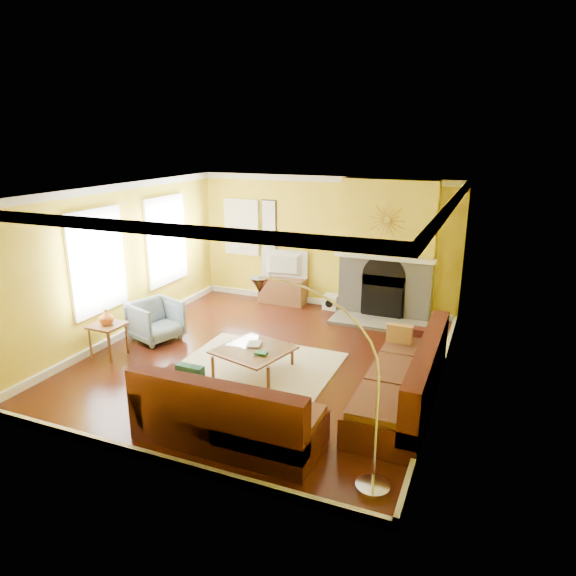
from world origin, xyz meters
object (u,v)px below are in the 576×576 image
at_px(coffee_table, 254,360).
at_px(armchair, 156,321).
at_px(arc_lamp, 322,386).
at_px(sectional_sofa, 310,368).
at_px(side_table, 109,340).
at_px(media_console, 283,290).

height_order(coffee_table, armchair, armchair).
height_order(armchair, arc_lamp, arc_lamp).
bearing_deg(sectional_sofa, arc_lamp, -65.94).
relative_size(armchair, side_table, 1.41).
bearing_deg(side_table, sectional_sofa, -1.03).
height_order(sectional_sofa, media_console, sectional_sofa).
bearing_deg(armchair, side_table, -179.12).
distance_m(coffee_table, media_console, 3.43).
height_order(armchair, side_table, armchair).
relative_size(coffee_table, armchair, 1.29).
xyz_separation_m(sectional_sofa, coffee_table, (-1.06, 0.42, -0.25)).
relative_size(coffee_table, media_console, 1.00).
bearing_deg(armchair, coffee_table, -84.43).
bearing_deg(coffee_table, media_console, 105.58).
xyz_separation_m(media_console, armchair, (-1.25, -2.77, 0.08)).
distance_m(armchair, arc_lamp, 4.70).
height_order(coffee_table, media_console, media_console).
bearing_deg(media_console, sectional_sofa, -62.00).
distance_m(coffee_table, side_table, 2.49).
height_order(side_table, arc_lamp, arc_lamp).
bearing_deg(coffee_table, sectional_sofa, -21.48).
relative_size(media_console, armchair, 1.29).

